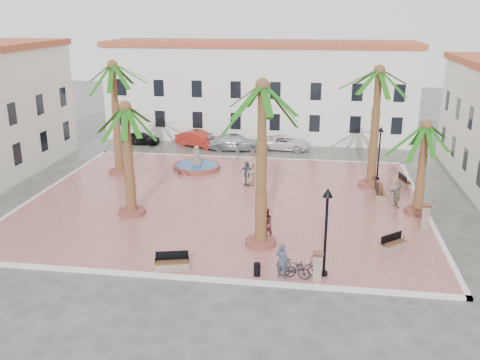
% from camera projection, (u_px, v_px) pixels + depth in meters
% --- Properties ---
extents(ground, '(120.00, 120.00, 0.00)m').
position_uv_depth(ground, '(225.00, 202.00, 36.09)').
color(ground, '#56544F').
rests_on(ground, ground).
extents(plaza, '(26.00, 22.00, 0.15)m').
position_uv_depth(plaza, '(225.00, 201.00, 36.07)').
color(plaza, '#BB6862').
rests_on(plaza, ground).
extents(kerb_n, '(26.30, 0.30, 0.16)m').
position_uv_depth(kerb_n, '(247.00, 158.00, 46.43)').
color(kerb_n, silver).
rests_on(kerb_n, ground).
extents(kerb_s, '(26.30, 0.30, 0.16)m').
position_uv_depth(kerb_s, '(186.00, 278.00, 25.70)').
color(kerb_s, silver).
rests_on(kerb_s, ground).
extents(kerb_e, '(0.30, 22.30, 0.16)m').
position_uv_depth(kerb_e, '(425.00, 211.00, 34.24)').
color(kerb_e, silver).
rests_on(kerb_e, ground).
extents(kerb_w, '(0.30, 22.30, 0.16)m').
position_uv_depth(kerb_w, '(45.00, 192.00, 37.89)').
color(kerb_w, silver).
rests_on(kerb_w, ground).
extents(building_north, '(30.40, 7.40, 9.50)m').
position_uv_depth(building_north, '(260.00, 90.00, 53.48)').
color(building_north, white).
rests_on(building_north, ground).
extents(fountain, '(3.76, 3.76, 1.94)m').
position_uv_depth(fountain, '(197.00, 166.00, 42.93)').
color(fountain, brown).
rests_on(fountain, plaza).
extents(palm_nw, '(5.55, 5.55, 8.74)m').
position_uv_depth(palm_nw, '(113.00, 77.00, 39.75)').
color(palm_nw, brown).
rests_on(palm_nw, plaza).
extents(palm_sw, '(5.56, 5.56, 7.14)m').
position_uv_depth(palm_sw, '(126.00, 121.00, 31.83)').
color(palm_sw, brown).
rests_on(palm_sw, plaza).
extents(palm_s, '(5.52, 5.52, 9.01)m').
position_uv_depth(palm_s, '(262.00, 104.00, 26.89)').
color(palm_s, brown).
rests_on(palm_s, plaza).
extents(palm_e, '(5.11, 5.11, 6.00)m').
position_uv_depth(palm_e, '(425.00, 138.00, 32.24)').
color(palm_e, brown).
rests_on(palm_e, plaza).
extents(palm_ne, '(5.78, 5.78, 8.71)m').
position_uv_depth(palm_ne, '(378.00, 84.00, 36.65)').
color(palm_ne, brown).
rests_on(palm_ne, plaza).
extents(bench_s, '(1.79, 0.93, 0.91)m').
position_uv_depth(bench_s, '(172.00, 265.00, 26.30)').
color(bench_s, gray).
rests_on(bench_s, plaza).
extents(bench_se, '(1.55, 1.44, 0.86)m').
position_uv_depth(bench_se, '(393.00, 245.00, 28.50)').
color(bench_se, gray).
rests_on(bench_se, plaza).
extents(bench_e, '(0.62, 2.01, 1.06)m').
position_uv_depth(bench_e, '(379.00, 194.00, 36.36)').
color(bench_e, gray).
rests_on(bench_e, plaza).
extents(bench_ne, '(0.85, 1.66, 0.84)m').
position_uv_depth(bench_ne, '(404.00, 182.00, 38.92)').
color(bench_ne, gray).
rests_on(bench_ne, plaza).
extents(lamppost_s, '(0.48, 0.48, 4.44)m').
position_uv_depth(lamppost_s, '(327.00, 217.00, 24.92)').
color(lamppost_s, black).
rests_on(lamppost_s, plaza).
extents(lamppost_e, '(0.44, 0.44, 4.09)m').
position_uv_depth(lamppost_e, '(380.00, 144.00, 39.53)').
color(lamppost_e, black).
rests_on(lamppost_e, plaza).
extents(bollard_se, '(0.51, 0.51, 1.41)m').
position_uv_depth(bollard_se, '(318.00, 266.00, 25.14)').
color(bollard_se, gray).
rests_on(bollard_se, plaza).
extents(bollard_n, '(0.48, 0.48, 1.34)m').
position_uv_depth(bollard_n, '(254.00, 162.00, 42.58)').
color(bollard_n, gray).
rests_on(bollard_n, plaza).
extents(bollard_e, '(0.66, 0.66, 1.56)m').
position_uv_depth(bollard_e, '(426.00, 216.00, 30.96)').
color(bollard_e, gray).
rests_on(bollard_e, plaza).
extents(litter_bin, '(0.34, 0.34, 0.65)m').
position_uv_depth(litter_bin, '(257.00, 269.00, 25.67)').
color(litter_bin, black).
rests_on(litter_bin, plaza).
extents(cyclist_a, '(0.74, 0.61, 1.75)m').
position_uv_depth(cyclist_a, '(282.00, 261.00, 25.34)').
color(cyclist_a, '#363D51').
rests_on(cyclist_a, plaza).
extents(bicycle_a, '(1.79, 1.02, 0.89)m').
position_uv_depth(bicycle_a, '(302.00, 268.00, 25.57)').
color(bicycle_a, black).
rests_on(bicycle_a, plaza).
extents(cyclist_b, '(1.11, 1.07, 1.80)m').
position_uv_depth(cyclist_b, '(266.00, 223.00, 29.72)').
color(cyclist_b, brown).
rests_on(cyclist_b, plaza).
extents(bicycle_b, '(1.69, 0.79, 0.98)m').
position_uv_depth(bicycle_b, '(294.00, 269.00, 25.37)').
color(bicycle_b, black).
rests_on(bicycle_b, plaza).
extents(pedestrian_fountain_a, '(0.99, 0.96, 1.72)m').
position_uv_depth(pedestrian_fountain_a, '(251.00, 174.00, 38.80)').
color(pedestrian_fountain_a, '#987C5E').
rests_on(pedestrian_fountain_a, plaza).
extents(pedestrian_fountain_b, '(1.14, 0.87, 1.80)m').
position_uv_depth(pedestrian_fountain_b, '(247.00, 173.00, 38.80)').
color(pedestrian_fountain_b, '#37455B').
rests_on(pedestrian_fountain_b, plaza).
extents(pedestrian_north, '(0.68, 1.08, 1.61)m').
position_uv_depth(pedestrian_north, '(238.00, 150.00, 45.70)').
color(pedestrian_north, '#505055').
rests_on(pedestrian_north, plaza).
extents(pedestrian_east, '(0.88, 1.63, 1.67)m').
position_uv_depth(pedestrian_east, '(396.00, 195.00, 34.47)').
color(pedestrian_east, gray).
rests_on(pedestrian_east, plaza).
extents(car_black, '(3.60, 1.50, 1.22)m').
position_uv_depth(car_black, '(141.00, 138.00, 51.41)').
color(car_black, black).
rests_on(car_black, ground).
extents(car_red, '(4.80, 3.07, 1.49)m').
position_uv_depth(car_red, '(199.00, 139.00, 50.41)').
color(car_red, '#A3241A').
rests_on(car_red, ground).
extents(car_silver, '(5.22, 2.52, 1.47)m').
position_uv_depth(car_silver, '(236.00, 142.00, 49.28)').
color(car_silver, '#A6A7AE').
rests_on(car_silver, ground).
extents(car_white, '(4.93, 2.65, 1.32)m').
position_uv_depth(car_white, '(285.00, 143.00, 49.38)').
color(car_white, white).
rests_on(car_white, ground).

